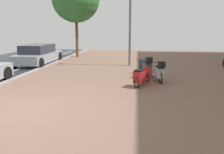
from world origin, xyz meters
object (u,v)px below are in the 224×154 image
(scooter_near, at_px, (141,77))
(scooter_mid, at_px, (146,67))
(scooter_far, at_px, (158,72))
(parked_car_far, at_px, (39,55))
(lamp_post, at_px, (130,7))

(scooter_near, distance_m, scooter_mid, 2.02)
(scooter_mid, height_order, scooter_far, scooter_mid)
(scooter_near, relative_size, scooter_far, 0.93)
(scooter_mid, xyz_separation_m, parked_car_far, (-6.86, 3.44, 0.16))
(scooter_mid, height_order, lamp_post, lamp_post)
(scooter_far, relative_size, lamp_post, 0.28)
(scooter_near, bearing_deg, lamp_post, 97.04)
(scooter_far, bearing_deg, lamp_post, 107.78)
(scooter_far, distance_m, lamp_post, 5.59)
(scooter_mid, bearing_deg, parked_car_far, 153.36)
(scooter_mid, distance_m, lamp_post, 4.64)
(scooter_near, height_order, parked_car_far, parked_car_far)
(scooter_mid, bearing_deg, scooter_far, -65.01)
(scooter_far, bearing_deg, parked_car_far, 148.43)
(scooter_near, xyz_separation_m, scooter_far, (0.76, 0.92, 0.05))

